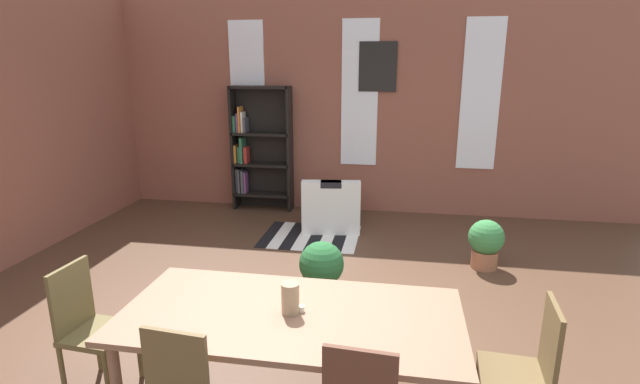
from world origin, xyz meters
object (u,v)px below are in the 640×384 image
at_px(dining_table, 290,322).
at_px(bookshelf_tall, 258,149).
at_px(potted_plant_corner, 321,268).
at_px(dining_chair_head_left, 88,324).
at_px(potted_plant_by_shelf, 486,242).
at_px(armchair_white, 331,209).
at_px(vase_on_table, 290,298).
at_px(dining_chair_head_right, 527,369).

height_order(dining_table, bookshelf_tall, bookshelf_tall).
bearing_deg(bookshelf_tall, potted_plant_corner, -62.57).
relative_size(dining_chair_head_left, potted_plant_by_shelf, 1.65).
distance_m(dining_chair_head_left, armchair_white, 3.96).
bearing_deg(potted_plant_by_shelf, vase_on_table, -121.74).
bearing_deg(dining_chair_head_right, bookshelf_tall, 124.04).
relative_size(dining_chair_head_left, armchair_white, 1.06).
bearing_deg(dining_chair_head_left, potted_plant_by_shelf, 40.50).
xyz_separation_m(dining_chair_head_right, potted_plant_corner, (-1.53, 1.59, -0.17)).
bearing_deg(vase_on_table, dining_chair_head_left, 179.78).
distance_m(dining_table, dining_chair_head_right, 1.48).
height_order(dining_chair_head_right, potted_plant_corner, dining_chair_head_right).
bearing_deg(potted_plant_by_shelf, dining_table, -121.80).
xyz_separation_m(dining_chair_head_left, potted_plant_by_shelf, (3.13, 2.68, -0.20)).
bearing_deg(dining_chair_head_right, dining_chair_head_left, 179.79).
xyz_separation_m(dining_table, potted_plant_corner, (-0.06, 1.59, -0.33)).
bearing_deg(potted_plant_by_shelf, dining_chair_head_right, -94.08).
height_order(armchair_white, potted_plant_by_shelf, armchair_white).
bearing_deg(potted_plant_corner, dining_chair_head_left, -131.67).
xyz_separation_m(dining_table, bookshelf_tall, (-1.57, 4.50, 0.30)).
distance_m(dining_chair_head_right, potted_plant_corner, 2.22).
bearing_deg(vase_on_table, dining_chair_head_right, -0.20).
height_order(dining_table, dining_chair_head_right, dining_chair_head_right).
relative_size(vase_on_table, potted_plant_by_shelf, 0.36).
bearing_deg(armchair_white, bookshelf_tall, 150.53).
distance_m(dining_table, potted_plant_by_shelf, 3.18).
bearing_deg(dining_table, vase_on_table, -0.00).
bearing_deg(potted_plant_corner, armchair_white, 95.95).
bearing_deg(potted_plant_corner, bookshelf_tall, 117.43).
bearing_deg(armchair_white, potted_plant_by_shelf, -29.25).
relative_size(dining_chair_head_left, potted_plant_corner, 1.55).
distance_m(dining_chair_head_right, armchair_white, 4.18).
distance_m(potted_plant_by_shelf, potted_plant_corner, 2.04).
height_order(potted_plant_by_shelf, potted_plant_corner, potted_plant_corner).
distance_m(dining_chair_head_left, bookshelf_tall, 4.52).
relative_size(dining_table, bookshelf_tall, 1.13).
relative_size(potted_plant_by_shelf, potted_plant_corner, 0.94).
height_order(dining_chair_head_left, potted_plant_corner, dining_chair_head_left).
distance_m(vase_on_table, armchair_white, 3.83).
distance_m(dining_chair_head_right, potted_plant_by_shelf, 2.70).
xyz_separation_m(bookshelf_tall, armchair_white, (1.28, -0.73, -0.70)).
bearing_deg(bookshelf_tall, armchair_white, -29.47).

